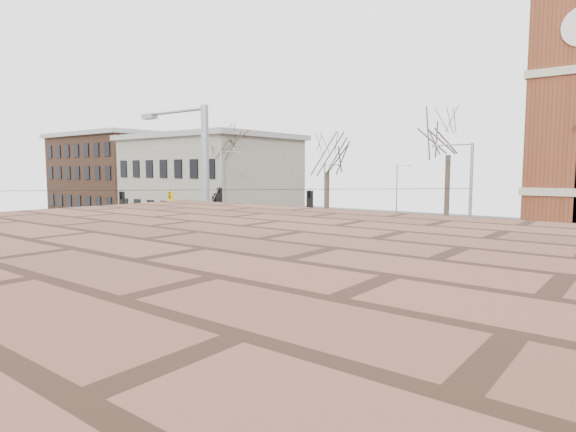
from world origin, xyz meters
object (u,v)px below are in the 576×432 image
Objects in this scene: tree_nw_far at (227,152)px; tree_nw_near at (327,167)px; signal_pole_se at (202,259)px; signal_pole_nw at (223,196)px; streetlight_north_b at (398,189)px; cargo_van at (228,285)px; parked_car_a at (488,287)px; tree_ne at (448,147)px; signal_pole_ne at (467,208)px; streetlight_north_a at (326,194)px.

tree_nw_near is (11.95, -0.02, -1.51)m from tree_nw_far.
tree_nw_far is at bearing 133.83° from signal_pole_se.
signal_pole_nw is 36.51m from streetlight_north_b.
signal_pole_nw is 20.18m from cargo_van.
tree_nw_near reaches higher than cargo_van.
streetlight_north_b is 52.15m from cargo_van.
cargo_van is at bearing 125.77° from parked_car_a.
tree_nw_near is at bearing -0.07° from tree_nw_far.
parked_car_a is (2.20, 20.32, -4.42)m from signal_pole_se.
tree_ne reaches higher than parked_car_a.
cargo_van is 15.28m from parked_car_a.
signal_pole_se is at bearing -45.45° from signal_pole_nw.
tree_ne is (-2.25, 25.47, 4.05)m from signal_pole_se.
tree_nw_far reaches higher than parked_car_a.
tree_nw_far is 1.20× the size of tree_nw_near.
tree_ne is at bearing -0.78° from tree_nw_near.
tree_ne reaches higher than signal_pole_ne.
signal_pole_ne is 1.00× the size of signal_pole_nw.
signal_pole_ne is 42.61m from streetlight_north_b.
signal_pole_nw and signal_pole_se have the same top height.
signal_pole_nw is 0.85× the size of tree_nw_near.
signal_pole_se is 1.61× the size of cargo_van.
signal_pole_se is at bearing -60.91° from streetlight_north_a.
signal_pole_se is 35.78m from tree_nw_far.
streetlight_north_b is 34.30m from tree_nw_far.
tree_ne is (6.09, 16.19, 7.83)m from cargo_van.
tree_ne is at bearing -35.43° from streetlight_north_a.
signal_pole_ne is at bearing 0.00° from signal_pole_nw.
parked_car_a is 28.66m from tree_nw_far.
signal_pole_ne is 5.62m from parked_car_a.
tree_ne is (19.72, -34.03, 4.54)m from streetlight_north_b.
streetlight_north_b is at bearing 110.27° from signal_pole_se.
parked_car_a is at bearing 24.70° from cargo_van.
tree_nw_far is (-2.63, -33.87, 4.72)m from streetlight_north_b.
signal_pole_nw is 0.72× the size of tree_ne.
signal_pole_ne is 27.48m from streetlight_north_a.
signal_pole_se is at bearing -69.68° from cargo_van.
streetlight_north_a is at bearing -90.00° from streetlight_north_b.
tree_ne is (10.40, -0.14, 1.32)m from tree_nw_near.
signal_pole_ne and signal_pole_se have the same top height.
tree_nw_far reaches higher than streetlight_north_b.
tree_ne is (19.72, -14.03, 4.54)m from streetlight_north_a.
cargo_van is at bearing -110.61° from tree_ne.
signal_pole_se is (22.64, -23.00, 0.00)m from signal_pole_nw.
streetlight_north_b is at bearing 120.10° from tree_ne.
tree_nw_near is at bearing 14.64° from signal_pole_nw.
streetlight_north_b is at bearing 105.39° from tree_nw_near.
tree_nw_far is (-24.60, 25.63, 4.24)m from signal_pole_se.
signal_pole_ne is at bearing -47.65° from tree_ne.
parked_car_a is 0.25× the size of tree_ne.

